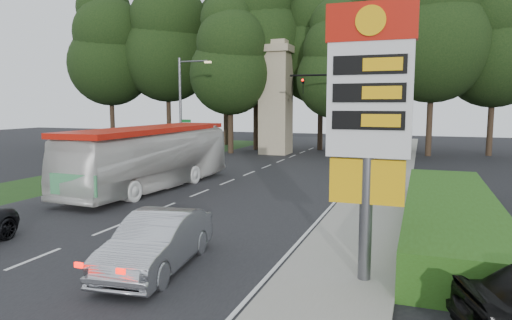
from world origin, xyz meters
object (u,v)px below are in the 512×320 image
(sedan_silver, at_px, (157,242))
(traffic_signal_mast, at_px, (353,102))
(streetlight_signs, at_px, (183,105))
(gas_station_pylon, at_px, (369,106))
(transit_bus, at_px, (151,158))
(monument, at_px, (276,97))

(sedan_silver, bearing_deg, traffic_signal_mast, 78.05)
(traffic_signal_mast, relative_size, streetlight_signs, 0.90)
(sedan_silver, bearing_deg, gas_station_pylon, 2.26)
(transit_bus, xyz_separation_m, sedan_silver, (6.74, -10.17, -0.88))
(streetlight_signs, distance_m, sedan_silver, 23.81)
(monument, xyz_separation_m, sedan_silver, (5.77, -28.91, -4.34))
(traffic_signal_mast, xyz_separation_m, streetlight_signs, (-12.67, -1.99, -0.23))
(traffic_signal_mast, bearing_deg, sedan_silver, -94.76)
(streetlight_signs, relative_size, monument, 0.80)
(streetlight_signs, distance_m, monument, 9.44)
(gas_station_pylon, height_order, monument, monument)
(traffic_signal_mast, xyz_separation_m, monument, (-7.68, 6.00, 0.43))
(monument, relative_size, transit_bus, 0.85)
(gas_station_pylon, xyz_separation_m, traffic_signal_mast, (-3.52, 22.00, 0.22))
(traffic_signal_mast, height_order, streetlight_signs, streetlight_signs)
(streetlight_signs, distance_m, transit_bus, 11.81)
(traffic_signal_mast, distance_m, streetlight_signs, 12.83)
(traffic_signal_mast, bearing_deg, transit_bus, -124.18)
(gas_station_pylon, xyz_separation_m, sedan_silver, (-5.43, -0.90, -3.68))
(streetlight_signs, height_order, transit_bus, streetlight_signs)
(monument, distance_m, transit_bus, 19.08)
(gas_station_pylon, distance_m, transit_bus, 15.55)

